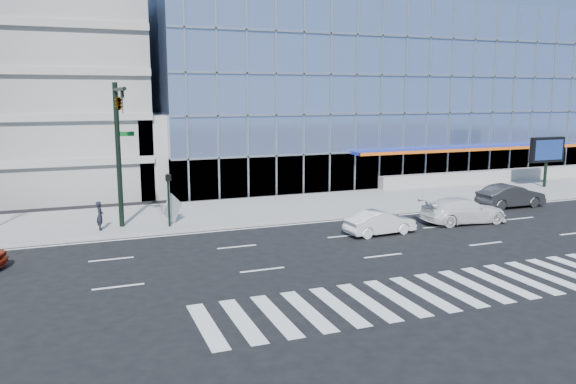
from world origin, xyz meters
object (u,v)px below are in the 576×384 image
at_px(white_sedan, 380,223).
at_px(dark_sedan, 511,196).
at_px(white_suv, 464,210).
at_px(tilted_panel, 172,208).
at_px(traffic_signal, 119,120).
at_px(marquee_sign, 547,151).
at_px(ped_signal_post, 168,192).
at_px(pedestrian, 100,216).

bearing_deg(white_sedan, dark_sedan, -78.93).
distance_m(white_suv, tilted_panel, 17.03).
height_order(traffic_signal, marquee_sign, traffic_signal).
bearing_deg(marquee_sign, white_suv, -151.22).
height_order(ped_signal_post, tilted_panel, ped_signal_post).
bearing_deg(pedestrian, tilted_panel, -83.48).
bearing_deg(dark_sedan, marquee_sign, -58.16).
bearing_deg(dark_sedan, white_sedan, 105.49).
height_order(marquee_sign, dark_sedan, marquee_sign).
xyz_separation_m(traffic_signal, dark_sedan, (24.96, -1.57, -5.39)).
relative_size(ped_signal_post, pedestrian, 1.87).
bearing_deg(white_suv, traffic_signal, 82.12).
distance_m(ped_signal_post, pedestrian, 3.90).
bearing_deg(dark_sedan, white_suv, 114.38).
relative_size(pedestrian, tilted_panel, 1.23).
bearing_deg(ped_signal_post, traffic_signal, -171.48).
height_order(dark_sedan, tilted_panel, tilted_panel).
bearing_deg(pedestrian, white_sedan, -107.36).
height_order(traffic_signal, white_suv, traffic_signal).
distance_m(white_suv, white_sedan, 6.03).
bearing_deg(marquee_sign, ped_signal_post, -174.29).
bearing_deg(tilted_panel, traffic_signal, 156.57).
height_order(white_suv, white_sedan, white_suv).
bearing_deg(tilted_panel, dark_sedan, -50.56).
xyz_separation_m(marquee_sign, tilted_panel, (-30.21, -2.39, -2.00)).
xyz_separation_m(traffic_signal, tilted_panel, (2.78, 1.04, -5.10)).
bearing_deg(pedestrian, dark_sedan, -90.41).
bearing_deg(traffic_signal, white_sedan, -20.69).
height_order(traffic_signal, ped_signal_post, traffic_signal).
bearing_deg(white_suv, tilted_panel, 76.64).
relative_size(white_suv, dark_sedan, 1.10).
height_order(ped_signal_post, white_suv, ped_signal_post).
bearing_deg(white_sedan, pedestrian, 63.16).
xyz_separation_m(marquee_sign, white_suv, (-14.04, -7.71, -2.32)).
height_order(marquee_sign, tilted_panel, marquee_sign).
distance_m(pedestrian, tilted_panel, 3.96).
relative_size(traffic_signal, white_suv, 1.55).
relative_size(marquee_sign, dark_sedan, 0.86).
bearing_deg(ped_signal_post, white_suv, -15.82).
height_order(ped_signal_post, marquee_sign, marquee_sign).
distance_m(traffic_signal, ped_signal_post, 4.75).
height_order(ped_signal_post, white_sedan, ped_signal_post).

